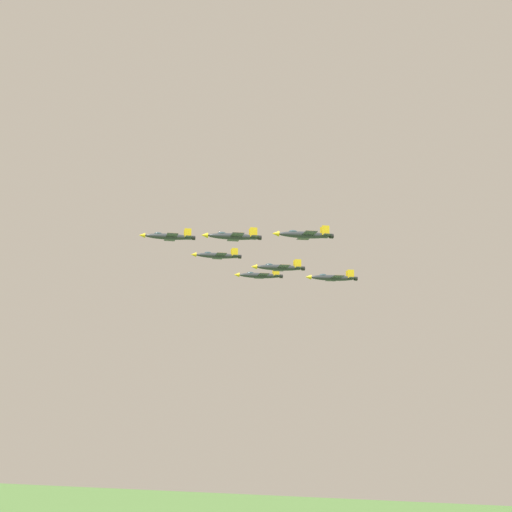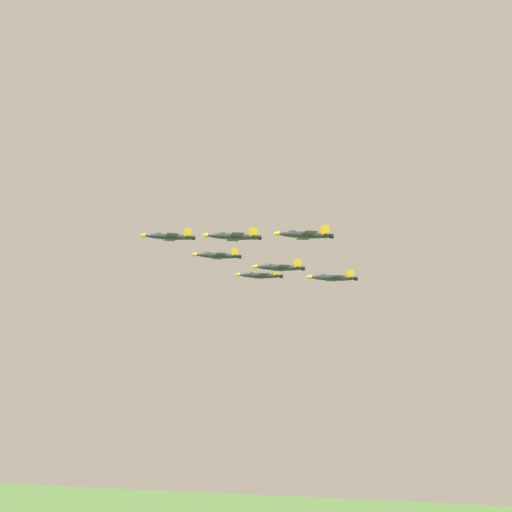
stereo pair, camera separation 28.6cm
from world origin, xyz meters
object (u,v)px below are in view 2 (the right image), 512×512
(jet_right_wingman, at_px, (217,255))
(jet_left_outer, at_px, (304,235))
(jet_lead, at_px, (169,236))
(jet_trailing, at_px, (333,278))
(jet_right_outer, at_px, (260,275))
(jet_slot_rear, at_px, (279,267))
(jet_left_wingman, at_px, (233,236))

(jet_right_wingman, xyz_separation_m, jet_left_outer, (-39.14, 28.16, -2.51))
(jet_lead, height_order, jet_trailing, jet_lead)
(jet_right_wingman, relative_size, jet_right_outer, 0.95)
(jet_left_outer, relative_size, jet_right_outer, 0.99)
(jet_left_outer, relative_size, jet_slot_rear, 1.01)
(jet_right_wingman, distance_m, jet_left_outer, 48.28)
(jet_lead, relative_size, jet_trailing, 0.99)
(jet_right_wingman, height_order, jet_left_outer, jet_right_wingman)
(jet_right_wingman, height_order, jet_trailing, jet_right_wingman)
(jet_left_outer, distance_m, jet_right_outer, 59.86)
(jet_lead, bearing_deg, jet_trailing, 178.99)
(jet_right_wingman, height_order, jet_slot_rear, jet_right_wingman)
(jet_right_wingman, relative_size, jet_left_outer, 0.96)
(jet_lead, xyz_separation_m, jet_right_wingman, (-6.67, -22.12, -2.21))
(jet_lead, bearing_deg, jet_right_wingman, -140.65)
(jet_trailing, bearing_deg, jet_left_outer, 60.50)
(jet_lead, xyz_separation_m, jet_left_wingman, (-22.90, 3.02, -2.56))
(jet_right_wingman, relative_size, jet_slot_rear, 0.97)
(jet_slot_rear, bearing_deg, jet_trailing, -179.10)
(jet_left_outer, xyz_separation_m, jet_right_outer, (32.47, -50.27, -0.94))
(jet_lead, height_order, jet_right_outer, jet_lead)
(jet_left_wingman, bearing_deg, jet_trailing, -156.37)
(jet_left_outer, bearing_deg, jet_slot_rear, -89.15)
(jet_right_wingman, bearing_deg, jet_lead, 39.36)
(jet_left_outer, bearing_deg, jet_right_wingman, -67.73)
(jet_lead, bearing_deg, jet_left_outer, 138.63)
(jet_lead, bearing_deg, jet_left_wingman, 138.63)
(jet_right_outer, bearing_deg, jet_lead, 40.81)
(jet_right_wingman, distance_m, jet_right_outer, 23.36)
(jet_trailing, bearing_deg, jet_lead, 0.97)
(jet_lead, xyz_separation_m, jet_trailing, (-44.36, -28.65, -11.06))
(jet_slot_rear, distance_m, jet_trailing, 17.80)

